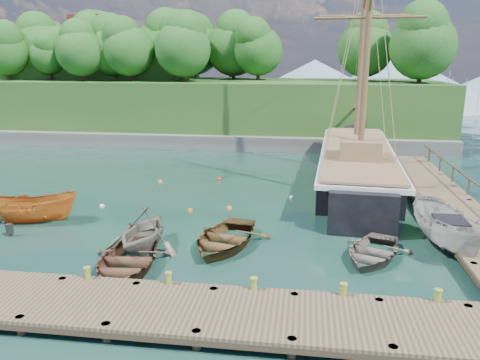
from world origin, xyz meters
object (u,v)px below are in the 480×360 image
object	(u,v)px
rowboat_0	(126,270)
cabin_boat_white	(447,250)
rowboat_1	(144,249)
rowboat_2	(224,246)
schooner	(356,169)
motorboat_orange	(36,222)
rowboat_3	(372,258)

from	to	relation	value
rowboat_0	cabin_boat_white	xyz separation A→B (m)	(13.39, 3.94, 0.00)
rowboat_1	rowboat_2	distance (m)	3.59
rowboat_0	rowboat_2	xyz separation A→B (m)	(3.48, 2.99, 0.00)
rowboat_1	rowboat_0	bearing A→B (deg)	-85.11
rowboat_1	cabin_boat_white	distance (m)	13.51
rowboat_0	rowboat_2	bearing A→B (deg)	35.50
schooner	rowboat_0	bearing A→B (deg)	-121.29
rowboat_2	cabin_boat_white	size ratio (longest dim) A/B	0.89
motorboat_orange	cabin_boat_white	bearing A→B (deg)	-107.14
cabin_boat_white	rowboat_0	bearing A→B (deg)	-174.31
rowboat_2	rowboat_0	bearing A→B (deg)	-127.31
rowboat_3	cabin_boat_white	xyz separation A→B (m)	(3.45, 1.39, 0.00)
rowboat_0	cabin_boat_white	size ratio (longest dim) A/B	0.88
rowboat_2	schooner	bearing A→B (deg)	71.64
rowboat_0	rowboat_3	world-z (taller)	rowboat_0
rowboat_3	rowboat_0	bearing A→B (deg)	-143.28
rowboat_0	cabin_boat_white	bearing A→B (deg)	11.29
rowboat_0	rowboat_1	xyz separation A→B (m)	(-0.01, 2.15, 0.00)
rowboat_1	cabin_boat_white	bearing A→B (deg)	12.32
rowboat_2	schooner	xyz separation A→B (m)	(6.95, 11.84, 1.05)
rowboat_1	schooner	distance (m)	16.46
rowboat_3	schooner	world-z (taller)	schooner
rowboat_2	cabin_boat_white	distance (m)	9.95
rowboat_2	cabin_boat_white	world-z (taller)	cabin_boat_white
motorboat_orange	schooner	size ratio (longest dim) A/B	0.17
rowboat_1	motorboat_orange	world-z (taller)	rowboat_1
rowboat_2	rowboat_3	size ratio (longest dim) A/B	1.20
cabin_boat_white	schooner	world-z (taller)	schooner
rowboat_1	rowboat_2	bearing A→B (deg)	18.18
cabin_boat_white	motorboat_orange	bearing A→B (deg)	166.81
motorboat_orange	schooner	xyz separation A→B (m)	(17.25, 10.02, 1.05)
schooner	rowboat_2	bearing A→B (deg)	-116.58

